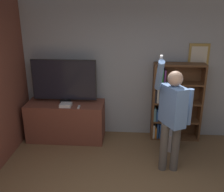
# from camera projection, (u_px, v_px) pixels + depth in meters

# --- Properties ---
(wall_back) EXTENTS (6.07, 0.09, 2.70)m
(wall_back) POSITION_uv_depth(u_px,v_px,m) (128.00, 70.00, 5.13)
(wall_back) COLOR #9EA3A8
(wall_back) RESTS_ON ground_plane
(tv_ledge) EXTENTS (1.49, 0.60, 0.76)m
(tv_ledge) POSITION_uv_depth(u_px,v_px,m) (66.00, 121.00, 5.20)
(tv_ledge) COLOR brown
(tv_ledge) RESTS_ON ground_plane
(television) EXTENTS (1.23, 0.22, 0.84)m
(television) POSITION_uv_depth(u_px,v_px,m) (64.00, 81.00, 4.96)
(television) COLOR black
(television) RESTS_ON tv_ledge
(game_console) EXTENTS (0.21, 0.19, 0.06)m
(game_console) POSITION_uv_depth(u_px,v_px,m) (66.00, 105.00, 4.89)
(game_console) COLOR white
(game_console) RESTS_ON tv_ledge
(remote_loose) EXTENTS (0.04, 0.14, 0.02)m
(remote_loose) POSITION_uv_depth(u_px,v_px,m) (79.00, 107.00, 4.85)
(remote_loose) COLOR white
(remote_loose) RESTS_ON tv_ledge
(bookshelf) EXTENTS (0.95, 0.28, 1.54)m
(bookshelf) POSITION_uv_depth(u_px,v_px,m) (171.00, 103.00, 5.11)
(bookshelf) COLOR brown
(bookshelf) RESTS_ON ground_plane
(person) EXTENTS (0.58, 0.56, 1.94)m
(person) POSITION_uv_depth(u_px,v_px,m) (172.00, 113.00, 3.99)
(person) COLOR #56514C
(person) RESTS_ON ground_plane
(waste_bin) EXTENTS (0.28, 0.28, 0.34)m
(waste_bin) POSITION_uv_depth(u_px,v_px,m) (172.00, 141.00, 4.87)
(waste_bin) COLOR #B7B7BC
(waste_bin) RESTS_ON ground_plane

